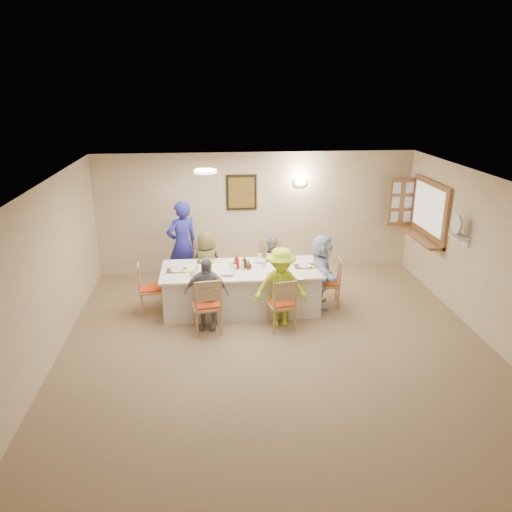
{
  "coord_description": "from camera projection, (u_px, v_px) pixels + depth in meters",
  "views": [
    {
      "loc": [
        -0.95,
        -6.46,
        3.8
      ],
      "look_at": [
        -0.2,
        1.4,
        1.05
      ],
      "focal_mm": 35.0,
      "sensor_mm": 36.0,
      "label": 1
    }
  ],
  "objects": [
    {
      "name": "diner_back_left",
      "position": [
        206.0,
        264.0,
        9.25
      ],
      "size": [
        0.66,
        0.48,
        1.24
      ],
      "primitive_type": "imported",
      "rotation": [
        0.0,
        0.0,
        3.21
      ],
      "color": "brown",
      "rests_on": "ground"
    },
    {
      "name": "napkin_re",
      "position": [
        315.0,
        267.0,
        8.69
      ],
      "size": [
        0.13,
        0.13,
        0.01
      ],
      "primitive_type": "cube",
      "color": "yellow",
      "rests_on": "dining_table"
    },
    {
      "name": "napkin_br",
      "position": [
        282.0,
        259.0,
        9.04
      ],
      "size": [
        0.14,
        0.14,
        0.01
      ],
      "primitive_type": "cube",
      "color": "yellow",
      "rests_on": "dining_table"
    },
    {
      "name": "teacup_a",
      "position": [
        193.0,
        274.0,
        8.26
      ],
      "size": [
        0.11,
        0.11,
        0.09
      ],
      "primitive_type": "imported",
      "rotation": [
        0.0,
        0.0,
        -0.01
      ],
      "color": "white",
      "rests_on": "dining_table"
    },
    {
      "name": "placemat_bl",
      "position": [
        206.0,
        261.0,
        8.96
      ],
      "size": [
        0.32,
        0.24,
        0.01
      ],
      "primitive_type": "cube",
      "color": "#472B19",
      "rests_on": "dining_table"
    },
    {
      "name": "condiment_brown",
      "position": [
        244.0,
        262.0,
        8.64
      ],
      "size": [
        0.11,
        0.11,
        0.21
      ],
      "primitive_type": "imported",
      "rotation": [
        0.0,
        0.0,
        -0.07
      ],
      "color": "#462112",
      "rests_on": "dining_table"
    },
    {
      "name": "plate_le",
      "position": [
        177.0,
        270.0,
        8.52
      ],
      "size": [
        0.23,
        0.23,
        0.01
      ],
      "primitive_type": "cylinder",
      "color": "white",
      "rests_on": "dining_table"
    },
    {
      "name": "room_walls",
      "position": [
        280.0,
        257.0,
        6.91
      ],
      "size": [
        7.0,
        7.0,
        7.0
      ],
      "color": "#C7B091",
      "rests_on": "ground"
    },
    {
      "name": "condiment_malt",
      "position": [
        249.0,
        265.0,
        8.59
      ],
      "size": [
        0.2,
        0.2,
        0.15
      ],
      "primitive_type": "imported",
      "rotation": [
        0.0,
        0.0,
        -0.37
      ],
      "color": "#462112",
      "rests_on": "dining_table"
    },
    {
      "name": "diner_right_end",
      "position": [
        321.0,
        271.0,
        8.78
      ],
      "size": [
        1.31,
        0.64,
        1.33
      ],
      "primitive_type": "imported",
      "rotation": [
        0.0,
        0.0,
        1.47
      ],
      "color": "silver",
      "rests_on": "ground"
    },
    {
      "name": "diner_front_right",
      "position": [
        281.0,
        287.0,
        8.07
      ],
      "size": [
        0.88,
        0.53,
        1.34
      ],
      "primitive_type": "imported",
      "rotation": [
        0.0,
        0.0,
        -0.02
      ],
      "color": "#D1F92A",
      "rests_on": "ground"
    },
    {
      "name": "napkin_fr",
      "position": [
        290.0,
        276.0,
        8.25
      ],
      "size": [
        0.15,
        0.15,
        0.01
      ],
      "primitive_type": "cube",
      "color": "yellow",
      "rests_on": "dining_table"
    },
    {
      "name": "wall_picture",
      "position": [
        241.0,
        192.0,
        10.08
      ],
      "size": [
        0.62,
        0.05,
        0.72
      ],
      "color": "black",
      "rests_on": "room_walls"
    },
    {
      "name": "plate_br",
      "position": [
        272.0,
        259.0,
        9.07
      ],
      "size": [
        0.22,
        0.22,
        0.01
      ],
      "primitive_type": "cylinder",
      "color": "white",
      "rests_on": "dining_table"
    },
    {
      "name": "fan_shelf",
      "position": [
        459.0,
        237.0,
        8.22
      ],
      "size": [
        0.22,
        0.36,
        0.03
      ],
      "primitive_type": "cube",
      "color": "white",
      "rests_on": "room_walls"
    },
    {
      "name": "placemat_fl",
      "position": [
        206.0,
        279.0,
        8.17
      ],
      "size": [
        0.35,
        0.26,
        0.01
      ],
      "primitive_type": "cube",
      "color": "#472B19",
      "rests_on": "dining_table"
    },
    {
      "name": "wall_sconce",
      "position": [
        300.0,
        182.0,
        10.1
      ],
      "size": [
        0.26,
        0.09,
        0.18
      ],
      "primitive_type": "ellipsoid",
      "color": "white",
      "rests_on": "room_walls"
    },
    {
      "name": "chair_back_left",
      "position": [
        207.0,
        268.0,
        9.41
      ],
      "size": [
        0.52,
        0.52,
        0.99
      ],
      "primitive_type": null,
      "rotation": [
        0.0,
        0.0,
        0.09
      ],
      "color": "tan",
      "rests_on": "ground"
    },
    {
      "name": "diner_back_right",
      "position": [
        270.0,
        264.0,
        9.38
      ],
      "size": [
        0.63,
        0.53,
        1.14
      ],
      "primitive_type": "imported",
      "rotation": [
        0.0,
        0.0,
        3.23
      ],
      "color": "#9599A1",
      "rests_on": "ground"
    },
    {
      "name": "teacup_b",
      "position": [
        260.0,
        256.0,
        9.13
      ],
      "size": [
        0.12,
        0.12,
        0.08
      ],
      "primitive_type": "imported",
      "rotation": [
        0.0,
        0.0,
        -0.19
      ],
      "color": "white",
      "rests_on": "dining_table"
    },
    {
      "name": "placemat_re",
      "position": [
        305.0,
        266.0,
        8.72
      ],
      "size": [
        0.36,
        0.26,
        0.01
      ],
      "primitive_type": "cube",
      "color": "#472B19",
      "rests_on": "dining_table"
    },
    {
      "name": "ceiling_light",
      "position": [
        205.0,
        171.0,
        7.92
      ],
      "size": [
        0.36,
        0.36,
        0.05
      ],
      "primitive_type": "cylinder",
      "color": "white",
      "rests_on": "room_walls"
    },
    {
      "name": "diner_front_left",
      "position": [
        206.0,
        293.0,
        7.98
      ],
      "size": [
        0.8,
        0.51,
        1.23
      ],
      "primitive_type": "imported",
      "rotation": [
        0.0,
        0.0,
        -0.15
      ],
      "color": "gray",
      "rests_on": "ground"
    },
    {
      "name": "plate_re",
      "position": [
        305.0,
        266.0,
        8.72
      ],
      "size": [
        0.23,
        0.23,
        0.01
      ],
      "primitive_type": "cylinder",
      "color": "white",
      "rests_on": "dining_table"
    },
    {
      "name": "desk_fan",
      "position": [
        458.0,
        228.0,
        8.17
      ],
      "size": [
        0.3,
        0.3,
        0.28
      ],
      "primitive_type": null,
      "color": "#A5A5A8",
      "rests_on": "fan_shelf"
    },
    {
      "name": "shutter_door",
      "position": [
        402.0,
        202.0,
        10.15
      ],
      "size": [
        0.55,
        0.04,
        1.0
      ],
      "primitive_type": "cube",
      "color": "brown",
      "rests_on": "room_walls"
    },
    {
      "name": "chair_right_end",
      "position": [
        328.0,
        282.0,
        8.86
      ],
      "size": [
        0.48,
        0.48,
        0.89
      ],
      "primitive_type": null,
      "rotation": [
        0.0,
        0.0,
        -1.72
      ],
      "color": "tan",
      "rests_on": "ground"
    },
    {
      "name": "napkin_bl",
      "position": [
        216.0,
        262.0,
        8.93
      ],
      "size": [
        0.14,
        0.14,
        0.01
      ],
      "primitive_type": "cube",
      "color": "yellow",
      "rests_on": "dining_table"
    },
    {
      "name": "placemat_le",
      "position": [
        177.0,
        271.0,
        8.52
      ],
      "size": [
        0.34,
        0.25,
        0.01
      ],
      "primitive_type": "cube",
      "color": "#472B19",
      "rests_on": "dining_table"
    },
    {
      "name": "serving_hatch",
      "position": [
        430.0,
        211.0,
        9.46
      ],
      "size": [
        0.06,
        1.5,
        1.15
      ],
      "primitive_type": "cube",
      "color": "brown",
      "rests_on": "room_walls"
    },
    {
      "name": "ground",
      "position": [
        278.0,
        353.0,
        7.41
      ],
      "size": [
        7.0,
        7.0,
        0.0
      ],
      "primitive_type": "plane",
      "color": "#8B7256"
    },
    {
      "name": "bowl_a",
      "position": [
        228.0,
        273.0,
        8.33
      ],
      "size": [
        0.25,
        0.25,
        0.05
      ],
      "primitive_type": "imported",
      "rotation": [
        0.0,
        0.0,
        -0.07
      ],
      "color": "white",
      "rests_on": "dining_table"
    },
    {
      "name": "napkin_fl",
      "position": [
        217.0,
        279.0,
        8.14
      ],
      "size": [
        0.14,
        0.14,
        0.01
      ],
      "primitive_type": "cube",
      "color": "yellow",
      "rests_on": "dining_table"
    },
    {
      "name": "chair_back_right",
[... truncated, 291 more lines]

